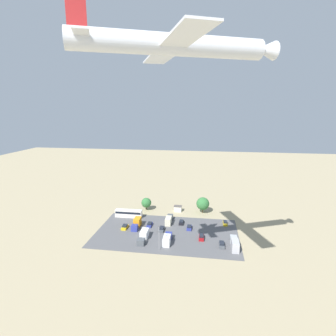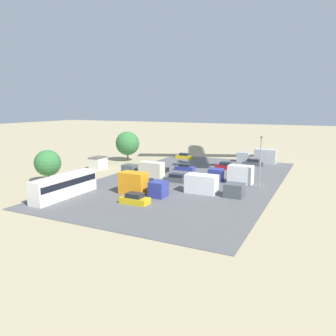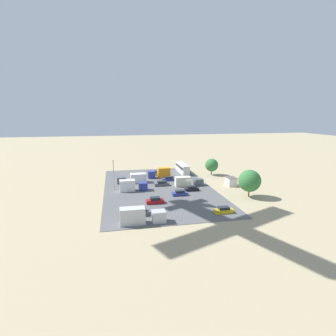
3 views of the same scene
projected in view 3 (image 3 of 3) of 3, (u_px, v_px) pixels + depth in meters
name	position (u px, v px, depth m)	size (l,w,h in m)	color
ground_plane	(189.00, 186.00, 80.74)	(400.00, 400.00, 0.00)	tan
parking_lot_surface	(158.00, 188.00, 78.82)	(54.84, 31.69, 0.08)	#565659
shed_building	(231.00, 181.00, 81.31)	(3.68, 2.87, 2.64)	silver
bus	(182.00, 168.00, 99.21)	(11.98, 2.46, 3.39)	silver
parked_car_0	(191.00, 189.00, 75.84)	(1.81, 4.03, 1.46)	black
parked_car_1	(169.00, 179.00, 87.24)	(1.82, 4.42, 1.42)	navy
parked_car_2	(180.00, 193.00, 71.48)	(1.88, 4.18, 1.41)	navy
parked_car_3	(153.00, 173.00, 95.48)	(1.96, 4.18, 1.51)	gold
parked_car_4	(140.00, 212.00, 57.38)	(1.87, 4.70, 1.56)	#4C5156
parked_car_5	(155.00, 201.00, 65.13)	(1.88, 4.40, 1.58)	maroon
parked_car_6	(224.00, 210.00, 58.85)	(1.71, 4.28, 1.43)	gold
parked_car_7	(162.00, 184.00, 81.17)	(1.96, 4.60, 1.47)	#4C5156
parked_truck_0	(140.00, 216.00, 52.95)	(2.39, 9.27, 3.40)	#ADB2B7
parked_truck_1	(187.00, 182.00, 80.85)	(2.31, 8.77, 2.89)	#4C5156
parked_truck_2	(132.00, 186.00, 75.54)	(2.43, 7.90, 3.26)	navy
parked_truck_3	(134.00, 179.00, 84.49)	(2.60, 9.23, 2.94)	#4C5156
parked_truck_4	(160.00, 173.00, 91.36)	(2.49, 7.71, 3.43)	navy
tree_near_shed	(250.00, 181.00, 69.50)	(5.92, 5.92, 7.46)	brown
tree_apron_mid	(212.00, 165.00, 95.09)	(4.70, 4.70, 6.03)	brown
light_pole_lot_centre	(114.00, 174.00, 75.87)	(0.90, 0.28, 8.73)	gray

